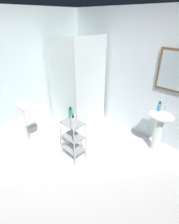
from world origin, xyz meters
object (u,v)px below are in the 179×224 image
at_px(rinse_cup, 73,118).
at_px(body_wash_bottle_green, 71,113).
at_px(storage_cart, 73,137).
at_px(shower_stall, 78,105).
at_px(pedestal_sink, 160,124).
at_px(hand_soap_bottle, 159,107).
at_px(lotion_bottle_white, 73,122).
at_px(toilet, 20,127).

bearing_deg(rinse_cup, body_wash_bottle_green, 163.81).
distance_m(storage_cart, body_wash_bottle_green, 0.43).
relative_size(shower_stall, pedestal_sink, 2.47).
xyz_separation_m(shower_stall, hand_soap_bottle, (1.76, 0.38, 0.42)).
relative_size(shower_stall, rinse_cup, 20.47).
bearing_deg(lotion_bottle_white, pedestal_sink, 57.61).
bearing_deg(toilet, pedestal_sink, 38.07).
xyz_separation_m(toilet, lotion_bottle_white, (1.29, 0.34, 0.53)).
bearing_deg(body_wash_bottle_green, hand_soap_bottle, 49.37).
relative_size(storage_cart, lotion_bottle_white, 3.18).
relative_size(body_wash_bottle_green, rinse_cup, 2.13).
relative_size(lotion_bottle_white, body_wash_bottle_green, 1.12).
xyz_separation_m(pedestal_sink, body_wash_bottle_green, (-1.12, -1.16, 0.25)).
relative_size(shower_stall, lotion_bottle_white, 8.60).
height_order(pedestal_sink, toilet, pedestal_sink).
xyz_separation_m(shower_stall, storage_cart, (0.86, -0.90, -0.03)).
xyz_separation_m(body_wash_bottle_green, rinse_cup, (0.10, -0.03, -0.04)).
distance_m(pedestal_sink, storage_cart, 1.59).
bearing_deg(rinse_cup, toilet, -156.67).
distance_m(toilet, body_wash_bottle_green, 1.26).
bearing_deg(toilet, rinse_cup, 23.33).
height_order(pedestal_sink, storage_cart, pedestal_sink).
height_order(pedestal_sink, rinse_cup, rinse_cup).
relative_size(pedestal_sink, hand_soap_bottle, 4.50).
relative_size(toilet, body_wash_bottle_green, 3.64).
bearing_deg(storage_cart, body_wash_bottle_green, 147.54).
height_order(shower_stall, rinse_cup, shower_stall).
xyz_separation_m(shower_stall, rinse_cup, (0.83, -0.85, 0.33)).
xyz_separation_m(hand_soap_bottle, body_wash_bottle_green, (-1.03, -1.20, -0.06)).
xyz_separation_m(storage_cart, body_wash_bottle_green, (-0.13, 0.09, 0.39)).
distance_m(shower_stall, pedestal_sink, 1.88).
xyz_separation_m(shower_stall, toilet, (-0.29, -1.33, -0.15)).
distance_m(shower_stall, toilet, 1.37).
distance_m(toilet, rinse_cup, 1.31).
bearing_deg(toilet, storage_cart, 20.28).
relative_size(toilet, lotion_bottle_white, 3.27).
height_order(storage_cart, hand_soap_bottle, hand_soap_bottle).
bearing_deg(lotion_bottle_white, rinse_cup, 139.12).
bearing_deg(storage_cart, hand_soap_bottle, 55.11).
xyz_separation_m(pedestal_sink, lotion_bottle_white, (-0.85, -1.34, 0.26)).
distance_m(hand_soap_bottle, lotion_bottle_white, 1.58).
relative_size(pedestal_sink, lotion_bottle_white, 3.48).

